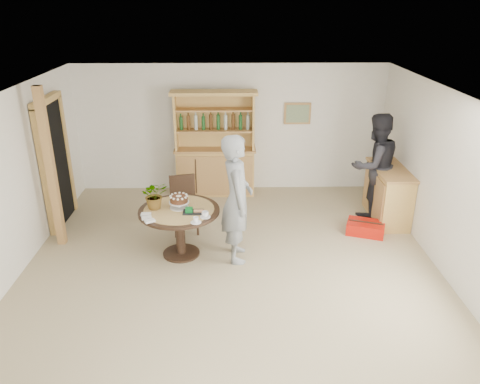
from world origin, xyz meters
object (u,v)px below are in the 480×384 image
hutch (215,160)px  red_suitcase (366,228)px  sideboard (388,194)px  teen_boy (237,199)px  dining_chair (184,200)px  adult_person (374,166)px  dining_table (180,219)px

hutch → red_suitcase: hutch is taller
sideboard → teen_boy: size_ratio=0.66×
dining_chair → adult_person: (3.28, 0.53, 0.39)m
hutch → dining_chair: size_ratio=2.16×
sideboard → red_suitcase: size_ratio=1.80×
sideboard → dining_chair: dining_chair is taller
red_suitcase → dining_table: bearing=-148.6°
dining_chair → adult_person: bearing=-3.8°
dining_table → teen_boy: teen_boy is taller
red_suitcase → dining_chair: bearing=-164.3°
hutch → teen_boy: 2.57m
dining_chair → teen_boy: (0.87, -0.93, 0.42)m
sideboard → adult_person: adult_person is taller
dining_table → dining_chair: size_ratio=1.27×
dining_table → teen_boy: size_ratio=0.63×
dining_table → red_suitcase: 3.10m
hutch → adult_person: 3.01m
dining_table → red_suitcase: (3.00, 0.63, -0.50)m
adult_person → red_suitcase: adult_person is taller
dining_chair → hutch: bearing=60.5°
teen_boy → red_suitcase: bearing=-74.5°
hutch → dining_table: 2.47m
hutch → dining_chair: 1.68m
sideboard → dining_table: size_ratio=1.05×
dining_chair → red_suitcase: dining_chair is taller
teen_boy → adult_person: bearing=-62.1°
dining_chair → adult_person: 3.34m
hutch → dining_chair: hutch is taller
dining_chair → adult_person: adult_person is taller
dining_table → teen_boy: (0.85, -0.10, 0.35)m
dining_chair → teen_boy: bearing=-59.8°
sideboard → teen_boy: 2.99m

